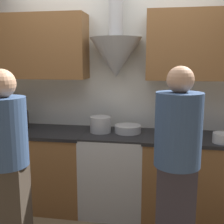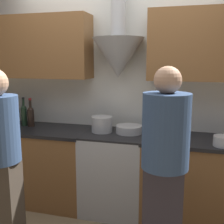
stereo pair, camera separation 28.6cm
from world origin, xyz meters
The scene contains 14 objects.
wall_back centered at (-0.06, 0.60, 1.47)m, with size 8.40×0.56×2.60m.
counter_left centered at (-1.06, 0.33, 0.44)m, with size 1.49×0.62×0.88m.
counter_right centered at (0.89, 0.33, 0.44)m, with size 1.15×0.62×0.88m.
stove_range centered at (0.00, 0.33, 0.45)m, with size 0.66×0.60×0.88m.
wine_bottle_3 centered at (-1.43, 0.38, 1.02)m, with size 0.08×0.08×0.34m.
wine_bottle_4 centered at (-1.33, 0.38, 1.02)m, with size 0.07×0.07×0.33m.
wine_bottle_5 centered at (-1.24, 0.40, 1.01)m, with size 0.07×0.07×0.33m.
wine_bottle_6 centered at (-1.14, 0.40, 1.02)m, with size 0.07×0.07×0.34m.
wine_bottle_7 centered at (-1.04, 0.39, 1.01)m, with size 0.08×0.08×0.33m.
stock_pot centered at (-0.15, 0.36, 0.97)m, with size 0.23×0.23×0.17m.
mixing_bowl centered at (0.15, 0.39, 0.92)m, with size 0.28×0.28×0.08m.
saucepan centered at (1.07, 0.16, 0.93)m, with size 0.18×0.18×0.09m.
person_foreground_left centered at (-0.62, -0.75, 0.89)m, with size 0.32×0.32×1.60m.
person_foreground_right centered at (0.61, -0.59, 0.89)m, with size 0.33×0.33×1.62m.
Camera 2 is at (0.74, -2.48, 1.66)m, focal length 45.00 mm.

